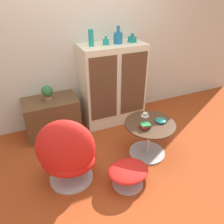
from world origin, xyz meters
name	(u,v)px	position (x,y,z in m)	size (l,w,h in m)	color
ground_plane	(121,173)	(0.00, 0.00, 0.00)	(12.00, 12.00, 0.00)	#9E3D19
wall_back	(79,38)	(0.00, 1.43, 1.30)	(6.40, 0.06, 2.60)	beige
sideboard	(112,85)	(0.40, 1.16, 0.62)	(0.95, 0.48, 1.23)	beige
tv_console	(52,117)	(-0.57, 1.16, 0.28)	(0.75, 0.49, 0.55)	brown
egg_chair	(67,154)	(-0.58, 0.12, 0.40)	(0.77, 0.74, 0.86)	#B7B7BC
ottoman	(128,172)	(0.00, -0.17, 0.17)	(0.46, 0.39, 0.24)	#B7B7BC
coffee_table	(149,136)	(0.47, 0.18, 0.29)	(0.63, 0.63, 0.48)	#B7B7BC
vase_leftmost	(91,38)	(0.09, 1.17, 1.34)	(0.07, 0.07, 0.22)	teal
vase_inner_left	(106,42)	(0.30, 1.17, 1.27)	(0.09, 0.09, 0.12)	teal
vase_inner_right	(118,37)	(0.49, 1.17, 1.31)	(0.13, 0.13, 0.24)	#196699
vase_rightmost	(132,39)	(0.71, 1.17, 1.27)	(0.13, 0.13, 0.12)	#147A75
potted_plant	(47,92)	(-0.58, 1.17, 0.67)	(0.16, 0.16, 0.22)	#996B4C
teacup	(145,115)	(0.50, 0.35, 0.49)	(0.10, 0.10, 0.05)	silver
book_stack	(145,126)	(0.36, 0.12, 0.50)	(0.13, 0.11, 0.06)	black
bowl	(161,120)	(0.61, 0.16, 0.49)	(0.14, 0.14, 0.04)	#1E7A70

